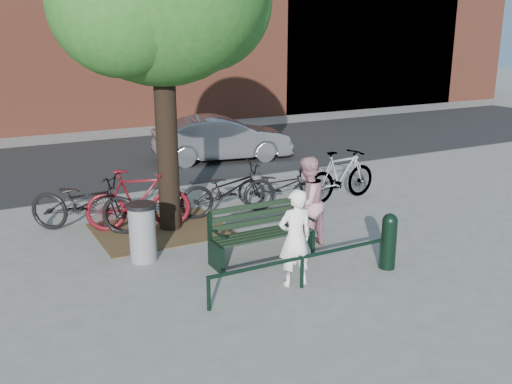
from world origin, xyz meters
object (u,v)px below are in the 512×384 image
person_left (295,238)px  person_right (307,203)px  bollard (389,239)px  parked_car (222,139)px  litter_bin (142,232)px  park_bench (260,231)px  bicycle_c (228,190)px

person_left → person_right: (0.98, 1.20, 0.07)m
bollard → person_right: bearing=115.0°
person_left → parked_car: (2.62, 8.14, -0.09)m
parked_car → litter_bin: bearing=155.9°
person_left → litter_bin: (-1.70, 1.97, -0.25)m
person_left → bollard: 1.66m
park_bench → parked_car: parked_car is taller
person_left → bicycle_c: size_ratio=0.72×
litter_bin → bicycle_c: size_ratio=0.48×
person_right → parked_car: bearing=-124.0°
bollard → bicycle_c: bearing=106.0°
bollard → parked_car: bearing=83.2°
parked_car → bicycle_c: bearing=167.3°
parked_car → person_left: bearing=173.1°
bicycle_c → bollard: bearing=-158.5°
person_right → parked_car: size_ratio=0.41×
person_right → parked_car: 7.13m
litter_bin → parked_car: (4.33, 6.17, 0.15)m
bollard → litter_bin: size_ratio=0.93×
person_left → litter_bin: size_ratio=1.51×
bicycle_c → parked_car: size_ratio=0.52×
park_bench → bollard: size_ratio=1.90×
litter_bin → parked_car: 7.54m
person_right → parked_car: person_right is taller
park_bench → parked_car: bearing=69.7°
litter_bin → bicycle_c: bicycle_c is taller
park_bench → bicycle_c: bearing=76.8°
bollard → litter_bin: litter_bin is taller
bollard → bicycle_c: (-1.05, 3.67, 0.05)m
person_right → park_bench: bearing=-16.4°
person_right → bollard: (0.65, -1.39, -0.32)m
park_bench → litter_bin: bearing=154.1°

